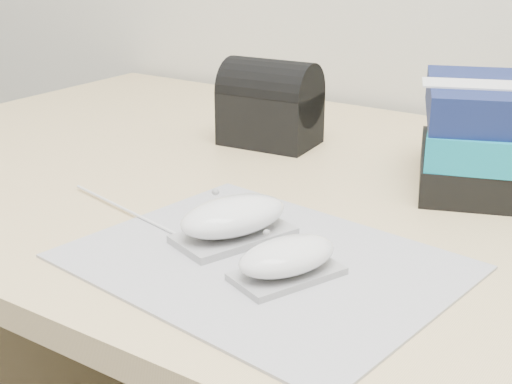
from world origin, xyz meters
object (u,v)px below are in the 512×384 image
Objects in this scene: mouse_front at (287,259)px; pouch at (270,104)px; desk at (414,354)px; mouse_rear at (234,219)px.

mouse_front is 0.80× the size of pouch.
mouse_front is (-0.02, -0.30, 0.26)m from desk.
pouch is (-0.26, 0.05, 0.29)m from desk.
mouse_rear is at bearing 154.98° from mouse_front.
mouse_front is 0.43m from pouch.
mouse_front is at bearing -25.02° from mouse_rear.
mouse_front is at bearing -55.20° from pouch.
mouse_rear reaches higher than mouse_front.
mouse_rear is 0.10m from mouse_front.
desk is 11.47× the size of pouch.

